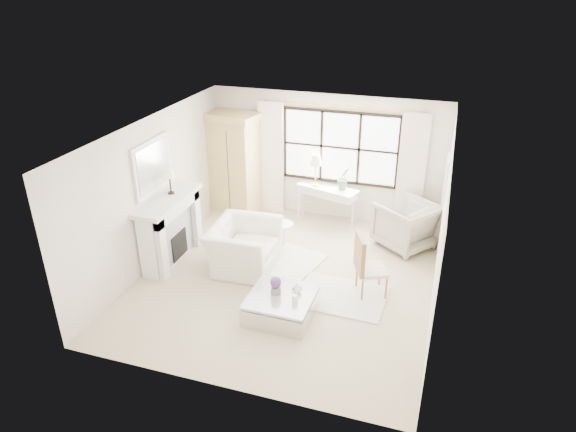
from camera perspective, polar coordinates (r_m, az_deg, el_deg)
name	(u,v)px	position (r m, az deg, el deg)	size (l,w,h in m)	color
floor	(286,278)	(9.18, -0.19, -6.93)	(5.50, 5.50, 0.00)	#C6B593
ceiling	(286,131)	(8.04, -0.22, 9.44)	(5.50, 5.50, 0.00)	white
wall_back	(326,157)	(10.98, 4.24, 6.54)	(5.00, 5.00, 0.00)	silver
wall_front	(216,302)	(6.32, -8.00, -9.48)	(5.00, 5.00, 0.00)	white
wall_left	(154,192)	(9.53, -14.67, 2.64)	(5.50, 5.50, 0.00)	beige
wall_right	(442,231)	(8.19, 16.69, -1.59)	(5.50, 5.50, 0.00)	white
window_pane	(340,147)	(10.82, 5.82, 7.58)	(2.40, 0.02, 1.50)	white
window_frame	(340,148)	(10.81, 5.81, 7.57)	(2.50, 0.04, 1.50)	black
curtain_rod	(341,107)	(10.52, 5.96, 11.98)	(0.04, 0.04, 3.30)	#C99345
curtain_left	(271,158)	(11.25, -1.88, 6.46)	(0.55, 0.10, 2.47)	white
curtain_right	(411,173)	(10.68, 13.53, 4.65)	(0.55, 0.10, 2.47)	beige
fireplace	(169,228)	(9.71, -13.07, -1.31)	(0.58, 1.66, 1.26)	silver
mirror_frame	(152,166)	(9.34, -14.85, 5.38)	(0.05, 1.15, 0.95)	silver
mirror_glass	(154,166)	(9.32, -14.69, 5.36)	(0.02, 1.00, 0.80)	#B3B7BF
art_frame	(446,179)	(9.67, 17.13, 3.94)	(0.04, 0.62, 0.82)	white
art_canvas	(445,179)	(9.67, 17.01, 3.96)	(0.01, 0.52, 0.72)	beige
mantel_lamp	(169,173)	(9.46, -13.08, 4.64)	(0.22, 0.22, 0.51)	black
armoire	(234,163)	(11.31, -6.06, 5.93)	(1.22, 0.88, 2.24)	#D7B471
console_table	(327,204)	(11.03, 4.39, 1.30)	(1.37, 0.80, 0.80)	silver
console_lamp	(316,161)	(10.74, 3.12, 6.17)	(0.28, 0.28, 0.69)	#B2863D
orchid_plant	(344,178)	(10.70, 6.21, 4.21)	(0.28, 0.22, 0.50)	#56704A
side_table	(283,232)	(10.02, -0.56, -1.75)	(0.40, 0.40, 0.51)	silver
rug_left	(272,258)	(9.77, -1.75, -4.65)	(1.76, 1.24, 0.03)	silver
rug_right	(341,296)	(8.74, 5.94, -8.86)	(1.45, 1.09, 0.03)	silver
club_armchair	(244,246)	(9.35, -4.96, -3.39)	(1.29, 1.12, 0.84)	white
wingback_chair	(406,225)	(10.25, 12.98, -0.96)	(0.99, 1.02, 0.92)	#A59C8B
french_chair	(370,278)	(8.73, 9.09, -6.79)	(0.64, 0.63, 1.08)	#9E6B42
coffee_table	(281,306)	(8.19, -0.76, -9.95)	(1.01, 1.01, 0.38)	silver
planter_box	(276,290)	(8.10, -1.36, -8.20)	(0.15, 0.15, 0.12)	slate
planter_flowers	(276,282)	(8.02, -1.37, -7.34)	(0.17, 0.17, 0.17)	#5D3079
pillar_candle	(295,299)	(7.90, 0.78, -9.16)	(0.09, 0.09, 0.12)	white
coffee_vase	(297,288)	(8.10, 1.01, -8.00)	(0.16, 0.16, 0.17)	silver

